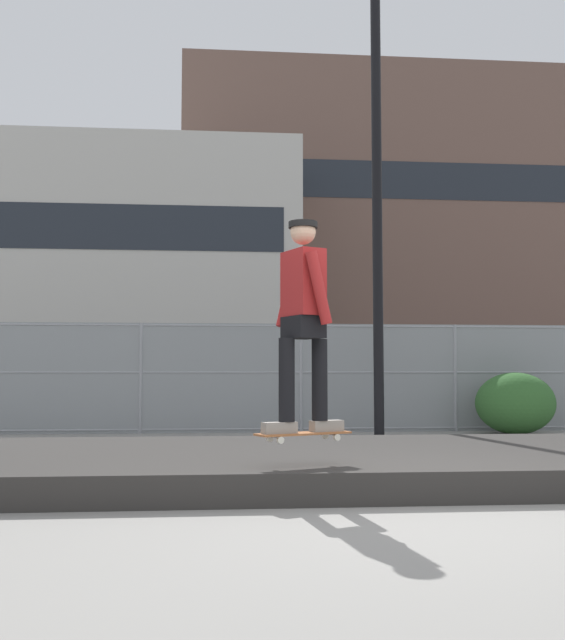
{
  "coord_description": "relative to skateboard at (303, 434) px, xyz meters",
  "views": [
    {
      "loc": [
        -1.42,
        -5.04,
        1.0
      ],
      "look_at": [
        -0.54,
        4.9,
        1.73
      ],
      "focal_mm": 41.13,
      "sensor_mm": 36.0,
      "label": 1
    }
  ],
  "objects": [
    {
      "name": "shrub_left",
      "position": [
        4.19,
        5.82,
        -0.01
      ],
      "size": [
        1.32,
        1.08,
        1.02
      ],
      "color": "#2D5B28",
      "rests_on": "ground_plane"
    },
    {
      "name": "skateboard",
      "position": [
        0.0,
        0.0,
        0.0
      ],
      "size": [
        0.81,
        0.5,
        0.07
      ],
      "color": "#9E5B33"
    },
    {
      "name": "street_lamp",
      "position": [
        1.82,
        5.42,
        4.15
      ],
      "size": [
        0.44,
        0.44,
        7.61
      ],
      "color": "black",
      "rests_on": "ground_plane"
    },
    {
      "name": "gravel_berm",
      "position": [
        0.73,
        1.26,
        -0.39
      ],
      "size": [
        15.18,
        3.33,
        0.26
      ],
      "primitive_type": "cube",
      "color": "#33302D",
      "rests_on": "ground_plane"
    },
    {
      "name": "office_block",
      "position": [
        11.99,
        47.73,
        10.48
      ],
      "size": [
        30.21,
        14.61,
        21.99
      ],
      "color": "brown",
      "rests_on": "ground_plane"
    },
    {
      "name": "library_building",
      "position": [
        -9.36,
        40.19,
        6.67
      ],
      "size": [
        26.66,
        12.69,
        14.36
      ],
      "color": "#B2AFA8",
      "rests_on": "ground_plane"
    },
    {
      "name": "skater",
      "position": [
        -0.0,
        0.0,
        1.0
      ],
      "size": [
        0.7,
        0.62,
        1.74
      ],
      "color": "gray",
      "rests_on": "skateboard"
    },
    {
      "name": "parked_car_mid",
      "position": [
        4.38,
        9.48,
        0.32
      ],
      "size": [
        4.44,
        2.02,
        1.66
      ],
      "color": "black",
      "rests_on": "ground_plane"
    },
    {
      "name": "chain_fence",
      "position": [
        0.73,
        6.57,
        0.42
      ],
      "size": [
        16.29,
        0.06,
        1.85
      ],
      "color": "gray",
      "rests_on": "ground_plane"
    },
    {
      "name": "ground_plane",
      "position": [
        0.73,
        -0.86,
        -0.51
      ],
      "size": [
        120.0,
        120.0,
        0.0
      ],
      "primitive_type": "plane",
      "color": "gray"
    },
    {
      "name": "parked_car_near",
      "position": [
        -1.38,
        9.3,
        0.32
      ],
      "size": [
        4.41,
        1.97,
        1.66
      ],
      "color": "#474C54",
      "rests_on": "ground_plane"
    }
  ]
}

